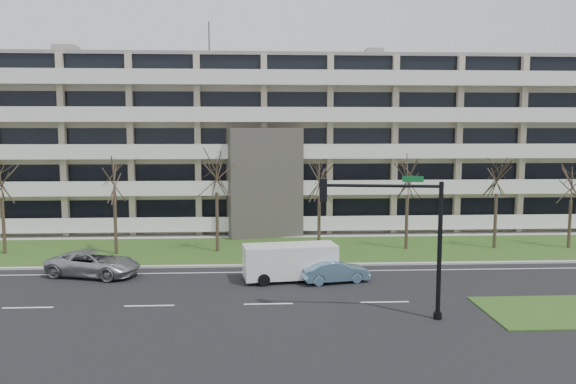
{
  "coord_description": "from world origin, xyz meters",
  "views": [
    {
      "loc": [
        -0.41,
        -27.79,
        8.8
      ],
      "look_at": [
        1.52,
        10.0,
        4.64
      ],
      "focal_mm": 35.0,
      "sensor_mm": 36.0,
      "label": 1
    }
  ],
  "objects": [
    {
      "name": "curb",
      "position": [
        0.0,
        8.0,
        0.06
      ],
      "size": [
        90.0,
        0.35,
        0.12
      ],
      "primitive_type": "cube",
      "color": "#B2B2AD",
      "rests_on": "ground"
    },
    {
      "name": "tree_2",
      "position": [
        -10.62,
        11.96,
        5.54
      ],
      "size": [
        3.56,
        3.56,
        7.12
      ],
      "color": "#382B21",
      "rests_on": "ground"
    },
    {
      "name": "white_van",
      "position": [
        1.43,
        4.56,
        1.26
      ],
      "size": [
        5.67,
        2.8,
        2.11
      ],
      "rotation": [
        0.0,
        0.0,
        0.14
      ],
      "color": "white",
      "rests_on": "ground"
    },
    {
      "name": "tree_6",
      "position": [
        17.12,
        12.62,
        5.77
      ],
      "size": [
        3.71,
        3.71,
        7.43
      ],
      "color": "#382B21",
      "rests_on": "ground"
    },
    {
      "name": "grass_median",
      "position": [
        14.0,
        -2.0,
        0.03
      ],
      "size": [
        7.0,
        5.0,
        0.06
      ],
      "primitive_type": "cube",
      "color": "#274C19",
      "rests_on": "ground"
    },
    {
      "name": "ground",
      "position": [
        0.0,
        0.0,
        0.0
      ],
      "size": [
        160.0,
        160.0,
        0.0
      ],
      "primitive_type": "plane",
      "color": "black",
      "rests_on": "ground"
    },
    {
      "name": "lane_edge_line",
      "position": [
        0.0,
        6.5,
        0.01
      ],
      "size": [
        90.0,
        0.12,
        0.01
      ],
      "primitive_type": "cube",
      "color": "white",
      "rests_on": "ground"
    },
    {
      "name": "tree_3",
      "position": [
        -3.49,
        12.47,
        6.06
      ],
      "size": [
        3.9,
        3.9,
        7.79
      ],
      "color": "#382B21",
      "rests_on": "ground"
    },
    {
      "name": "apartment_building",
      "position": [
        -0.01,
        25.32,
        7.61
      ],
      "size": [
        60.5,
        15.1,
        18.75
      ],
      "color": "#B7A48E",
      "rests_on": "ground"
    },
    {
      "name": "tree_4",
      "position": [
        3.85,
        11.85,
        5.63
      ],
      "size": [
        3.62,
        3.62,
        7.24
      ],
      "color": "#382B21",
      "rests_on": "ground"
    },
    {
      "name": "tree_7",
      "position": [
        22.73,
        12.43,
        5.05
      ],
      "size": [
        3.25,
        3.25,
        6.51
      ],
      "color": "#382B21",
      "rests_on": "ground"
    },
    {
      "name": "tree_1",
      "position": [
        -18.62,
        12.54,
        5.54
      ],
      "size": [
        3.57,
        3.57,
        7.13
      ],
      "color": "#382B21",
      "rests_on": "ground"
    },
    {
      "name": "traffic_signal",
      "position": [
        6.03,
        -2.4,
        4.34
      ],
      "size": [
        5.75,
        1.21,
        6.71
      ],
      "rotation": [
        0.0,
        0.0,
        -0.15
      ],
      "color": "black",
      "rests_on": "ground"
    },
    {
      "name": "blue_sedan",
      "position": [
        3.95,
        3.96,
        0.65
      ],
      "size": [
        4.15,
        2.2,
        1.3
      ],
      "primitive_type": "imported",
      "rotation": [
        0.0,
        0.0,
        1.79
      ],
      "color": "#6D9DBD",
      "rests_on": "ground"
    },
    {
      "name": "grass_verge",
      "position": [
        0.0,
        13.0,
        0.03
      ],
      "size": [
        90.0,
        10.0,
        0.06
      ],
      "primitive_type": "cube",
      "color": "#274C19",
      "rests_on": "ground"
    },
    {
      "name": "silver_pickup",
      "position": [
        -10.49,
        6.11,
        0.78
      ],
      "size": [
        6.09,
        4.04,
        1.55
      ],
      "primitive_type": "imported",
      "rotation": [
        0.0,
        0.0,
        1.29
      ],
      "color": "#A5A7AC",
      "rests_on": "ground"
    },
    {
      "name": "sidewalk",
      "position": [
        0.0,
        18.5,
        0.04
      ],
      "size": [
        90.0,
        2.0,
        0.08
      ],
      "primitive_type": "cube",
      "color": "#B2B2AD",
      "rests_on": "ground"
    },
    {
      "name": "tree_5",
      "position": [
        10.44,
        12.66,
        5.62
      ],
      "size": [
        3.62,
        3.62,
        7.24
      ],
      "color": "#382B21",
      "rests_on": "ground"
    }
  ]
}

